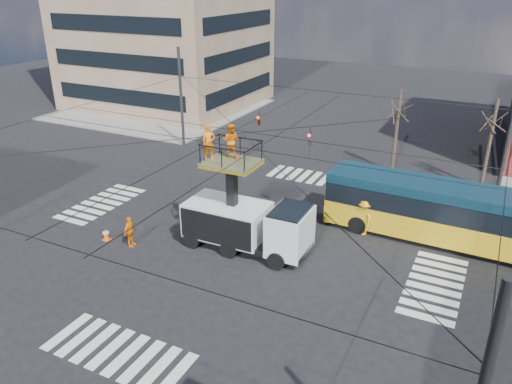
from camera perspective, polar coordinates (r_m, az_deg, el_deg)
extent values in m
plane|color=black|center=(27.16, -1.52, -5.27)|extent=(120.00, 120.00, 0.00)
cube|color=slate|center=(54.53, -10.76, 9.29)|extent=(18.00, 18.00, 0.12)
cube|color=black|center=(50.90, -15.28, 10.52)|extent=(15.30, 0.12, 1.50)
cube|color=black|center=(52.22, -1.74, 11.63)|extent=(0.12, 13.60, 1.50)
cube|color=black|center=(50.30, -15.69, 14.21)|extent=(15.30, 0.12, 1.50)
cube|color=black|center=(51.64, -1.79, 15.25)|extent=(0.12, 13.60, 1.50)
cube|color=black|center=(49.92, -16.13, 17.97)|extent=(15.30, 0.12, 1.50)
cube|color=black|center=(51.27, -1.84, 18.94)|extent=(0.12, 13.60, 1.50)
cube|color=black|center=(46.18, 27.00, 7.66)|extent=(0.12, 13.60, 1.58)
cylinder|color=#2D2D30|center=(34.17, 26.91, 5.54)|extent=(0.24, 0.24, 8.00)
cylinder|color=#2D2D30|center=(41.37, -8.56, 10.59)|extent=(0.24, 0.24, 8.00)
cylinder|color=black|center=(35.61, 7.69, 11.35)|extent=(24.00, 0.03, 0.03)
cylinder|color=black|center=(32.20, -21.06, 8.72)|extent=(0.03, 24.00, 0.03)
cylinder|color=black|center=(16.20, -22.24, -5.46)|extent=(24.00, 0.03, 0.03)
cylinder|color=black|center=(22.21, 26.78, 1.51)|extent=(0.03, 24.00, 0.03)
cylinder|color=black|center=(24.86, -1.66, 6.74)|extent=(24.02, 24.02, 0.03)
cylinder|color=black|center=(24.86, -1.66, 6.74)|extent=(24.02, 24.02, 0.03)
cylinder|color=black|center=(23.95, -3.02, 5.30)|extent=(24.00, 0.03, 0.03)
cylinder|color=black|center=(25.97, -0.40, 6.79)|extent=(24.00, 0.03, 0.03)
cylinder|color=black|center=(25.55, -4.04, 6.21)|extent=(0.03, 24.00, 0.03)
cylinder|color=black|center=(24.46, 0.83, 5.48)|extent=(0.03, 24.00, 0.03)
imported|color=black|center=(26.73, 6.18, 6.02)|extent=(0.16, 0.20, 1.00)
imported|color=black|center=(29.95, 0.36, 8.57)|extent=(0.26, 1.24, 0.50)
cylinder|color=#382B21|center=(36.44, 15.73, 6.58)|extent=(0.24, 0.24, 6.00)
cylinder|color=#382B21|center=(35.88, 25.11, 4.95)|extent=(0.24, 0.24, 6.00)
cube|color=black|center=(26.00, -1.48, -5.29)|extent=(7.03, 2.31, 0.30)
cube|color=silver|center=(24.58, 3.91, -4.51)|extent=(1.84, 2.43, 2.20)
cube|color=black|center=(24.21, 3.96, -2.83)|extent=(1.63, 2.32, 0.80)
cube|color=silver|center=(25.96, -3.27, -3.12)|extent=(4.24, 2.56, 1.80)
cylinder|color=black|center=(24.26, 2.36, -7.86)|extent=(0.91, 0.36, 0.90)
cylinder|color=black|center=(26.11, 4.39, -5.48)|extent=(0.91, 0.36, 0.90)
cylinder|color=black|center=(25.25, -3.09, -6.52)|extent=(0.91, 0.36, 0.90)
cylinder|color=black|center=(27.03, -0.74, -4.33)|extent=(0.91, 0.36, 0.90)
cylinder|color=black|center=(26.26, -7.32, -5.43)|extent=(0.91, 0.36, 0.90)
cylinder|color=black|center=(27.98, -4.79, -3.40)|extent=(0.91, 0.36, 0.90)
cube|color=black|center=(25.16, -2.76, -0.06)|extent=(0.46, 0.46, 3.24)
cube|color=#505432|center=(24.56, -2.83, 3.41)|extent=(2.63, 2.14, 0.12)
cube|color=yellow|center=(24.60, -2.83, 3.15)|extent=(2.63, 2.14, 0.12)
imported|color=orange|center=(24.51, -5.42, 5.65)|extent=(0.77, 0.75, 1.79)
imported|color=orange|center=(24.79, -2.90, 5.88)|extent=(0.96, 0.81, 1.74)
cube|color=#C99412|center=(28.18, 21.12, -3.68)|extent=(12.98, 2.88, 1.30)
cube|color=black|center=(27.68, 21.48, -1.47)|extent=(12.98, 2.83, 1.10)
cube|color=#0C2736|center=(27.37, 21.72, 0.05)|extent=(12.98, 2.88, 0.50)
cube|color=#C99412|center=(29.06, 8.93, -0.05)|extent=(0.30, 2.47, 2.80)
cube|color=black|center=(29.54, 8.70, -2.07)|extent=(0.21, 2.60, 0.30)
cube|color=gold|center=(28.56, 9.27, 2.22)|extent=(0.13, 1.60, 0.35)
cylinder|color=black|center=(28.02, 11.51, -3.67)|extent=(1.01, 0.32, 1.00)
cylinder|color=black|center=(30.08, 12.85, -1.83)|extent=(1.01, 0.32, 1.00)
cone|color=#FF5E0A|center=(27.99, -16.77, -4.66)|extent=(0.36, 0.36, 0.66)
imported|color=orange|center=(26.81, -14.21, -4.42)|extent=(0.53, 1.03, 1.68)
imported|color=orange|center=(27.75, 12.26, -2.81)|extent=(1.43, 1.50, 2.04)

